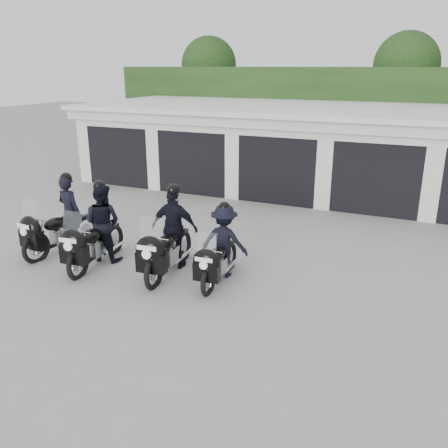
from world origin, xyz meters
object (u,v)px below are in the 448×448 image
at_px(police_bike_a, 60,221).
at_px(police_bike_b, 98,229).
at_px(police_bike_c, 171,235).
at_px(police_bike_d, 222,246).

height_order(police_bike_a, police_bike_b, police_bike_a).
height_order(police_bike_b, police_bike_c, police_bike_c).
relative_size(police_bike_a, police_bike_c, 0.99).
xyz_separation_m(police_bike_a, police_bike_c, (3.04, 0.09, 0.06)).
xyz_separation_m(police_bike_c, police_bike_d, (1.18, 0.07, -0.11)).
xyz_separation_m(police_bike_b, police_bike_c, (1.75, 0.29, 0.02)).
bearing_deg(police_bike_a, police_bike_d, 9.78).
bearing_deg(police_bike_b, police_bike_d, 0.94).
relative_size(police_bike_a, police_bike_b, 1.00).
bearing_deg(police_bike_c, police_bike_b, -176.08).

